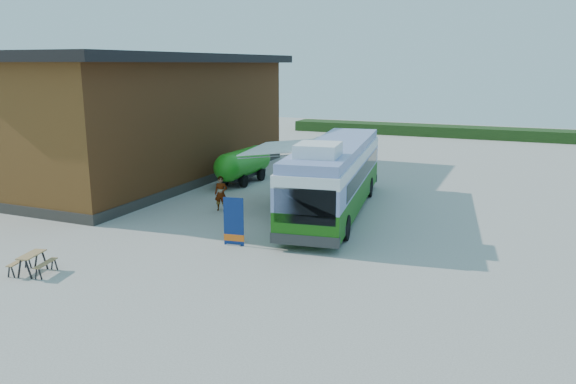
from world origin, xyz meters
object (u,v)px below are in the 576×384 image
at_px(bus, 335,175).
at_px(picnic_table, 32,259).
at_px(banner, 234,226).
at_px(slurry_tanker, 243,164).
at_px(person_b, 342,174).
at_px(person_a, 221,194).

height_order(bus, picnic_table, bus).
bearing_deg(banner, slurry_tanker, 107.72).
bearing_deg(slurry_tanker, person_b, 10.40).
relative_size(picnic_table, person_a, 0.85).
distance_m(bus, person_b, 5.56).
xyz_separation_m(person_a, slurry_tanker, (-2.00, 6.14, 0.32)).
relative_size(bus, banner, 6.65).
height_order(person_a, slurry_tanker, slurry_tanker).
distance_m(picnic_table, person_a, 9.96).
xyz_separation_m(person_a, person_b, (3.83, 7.06, -0.04)).
relative_size(person_a, slurry_tanker, 0.31).
xyz_separation_m(person_b, slurry_tanker, (-5.83, -0.92, 0.36)).
distance_m(picnic_table, slurry_tanker, 15.96).
bearing_deg(bus, person_b, 95.98).
xyz_separation_m(picnic_table, slurry_tanker, (-0.31, 15.95, 0.64)).
relative_size(person_a, person_b, 1.04).
relative_size(bus, person_a, 7.58).
bearing_deg(slurry_tanker, picnic_table, -87.46).
distance_m(bus, slurry_tanker, 8.42).
distance_m(banner, picnic_table, 7.20).
xyz_separation_m(bus, person_b, (-1.32, 5.30, -1.03)).
height_order(picnic_table, person_a, person_a).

